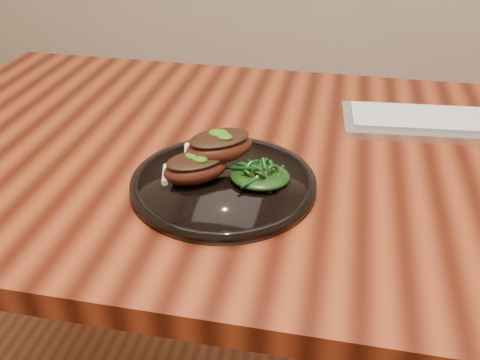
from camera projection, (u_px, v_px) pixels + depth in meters
name	position (u px, v px, depth m)	size (l,w,h in m)	color
desk	(326.00, 197.00, 0.96)	(1.60, 0.80, 0.75)	#320E06
plate	(223.00, 183.00, 0.83)	(0.29, 0.29, 0.02)	black
lamb_chop_front	(195.00, 167.00, 0.81)	(0.12, 0.11, 0.04)	#3A130B
lamb_chop_back	(219.00, 146.00, 0.83)	(0.13, 0.12, 0.05)	#3A130B
herb_smear	(211.00, 156.00, 0.88)	(0.07, 0.04, 0.00)	#1B4707
greens_heap	(260.00, 173.00, 0.81)	(0.09, 0.09, 0.03)	black
keyboard	(467.00, 124.00, 1.00)	(0.47, 0.18, 0.02)	silver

